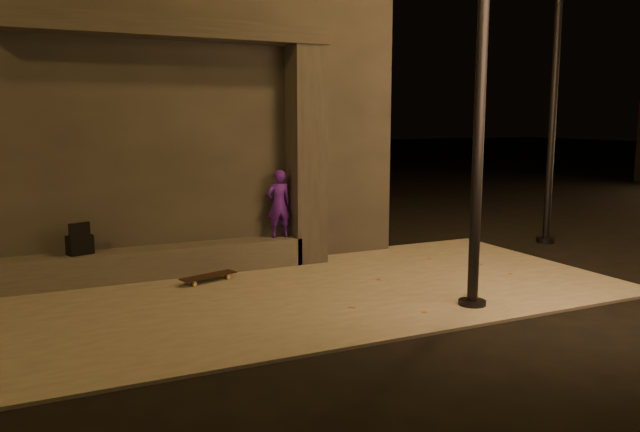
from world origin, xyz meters
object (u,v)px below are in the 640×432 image
skateboarder (279,204)px  skateboard (209,276)px  column (306,156)px  backpack (80,243)px

skateboarder → skateboard: 1.80m
skateboarder → column: bearing=-175.5°
skateboard → column: bearing=1.0°
skateboarder → skateboard: size_ratio=1.24×
skateboarder → backpack: bearing=4.5°
column → skateboarder: 0.93m
skateboarder → backpack: size_ratio=2.34×
column → backpack: bearing=180.0°
skateboard → backpack: bearing=141.5°
skateboarder → backpack: skateboarder is taller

